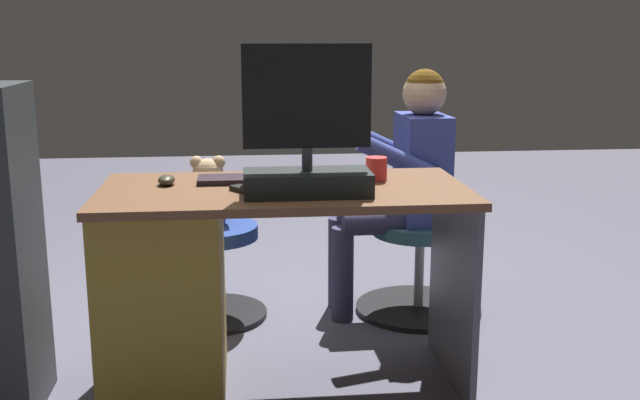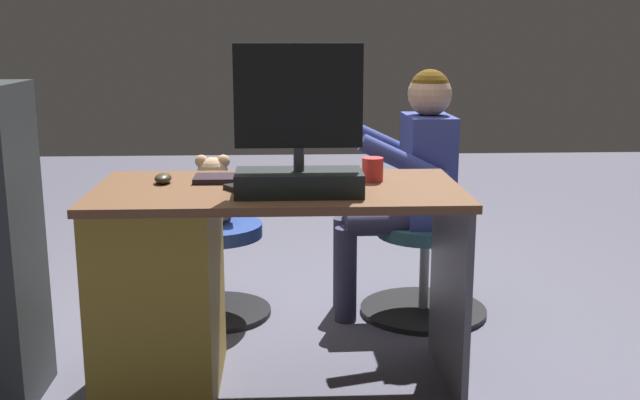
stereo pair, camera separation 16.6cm
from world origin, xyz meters
The scene contains 12 objects.
ground_plane centered at (0.00, 0.00, 0.00)m, with size 10.00×10.00×0.00m, color #514F5F.
desk centered at (0.33, 0.35, 0.40)m, with size 1.30×0.66×0.75m.
monitor centered at (-0.07, 0.48, 0.90)m, with size 0.43×0.21×0.50m.
keyboard centered at (0.10, 0.24, 0.76)m, with size 0.42×0.14×0.02m, color black.
computer_mouse centered at (0.42, 0.27, 0.77)m, with size 0.06×0.10×0.04m, color #302D1E.
cup centered at (-0.35, 0.26, 0.79)m, with size 0.08×0.08×0.09m, color red.
tv_remote centered at (0.13, 0.43, 0.76)m, with size 0.04×0.15×0.02m, color black.
notebook_binder centered at (-0.05, 0.32, 0.76)m, with size 0.22×0.30×0.02m, color beige.
office_chair_teddy centered at (0.30, -0.37, 0.26)m, with size 0.50×0.50×0.43m.
teddy_bear centered at (0.30, -0.38, 0.58)m, with size 0.22×0.22×0.32m.
visitor_chair centered at (-0.66, -0.35, 0.24)m, with size 0.59×0.59×0.43m.
person centered at (-0.58, -0.35, 0.66)m, with size 0.52×0.48×1.13m.
Camera 1 is at (0.14, 2.98, 1.29)m, focal length 42.86 mm.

